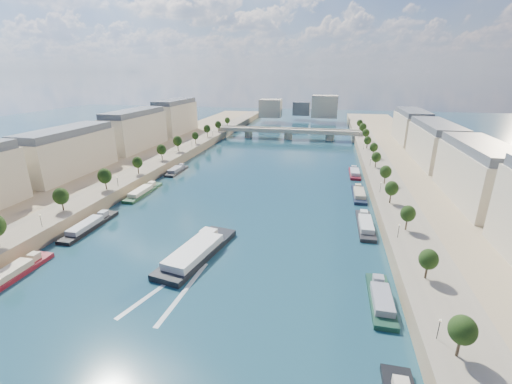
% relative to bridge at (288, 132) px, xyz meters
% --- Properties ---
extents(ground, '(700.00, 700.00, 0.00)m').
position_rel_bridge_xyz_m(ground, '(0.00, -118.23, -5.08)').
color(ground, '#0D2D3D').
rests_on(ground, ground).
extents(quay_left, '(44.00, 520.00, 5.00)m').
position_rel_bridge_xyz_m(quay_left, '(-72.00, -118.23, -2.58)').
color(quay_left, '#9E8460').
rests_on(quay_left, ground).
extents(quay_right, '(44.00, 520.00, 5.00)m').
position_rel_bridge_xyz_m(quay_right, '(72.00, -118.23, -2.58)').
color(quay_right, '#9E8460').
rests_on(quay_right, ground).
extents(pave_left, '(14.00, 520.00, 0.10)m').
position_rel_bridge_xyz_m(pave_left, '(-57.00, -118.23, -0.03)').
color(pave_left, gray).
rests_on(pave_left, quay_left).
extents(pave_right, '(14.00, 520.00, 0.10)m').
position_rel_bridge_xyz_m(pave_right, '(57.00, -118.23, -0.03)').
color(pave_right, gray).
rests_on(pave_right, quay_right).
extents(trees_left, '(4.80, 268.80, 8.26)m').
position_rel_bridge_xyz_m(trees_left, '(-55.00, -116.23, 5.39)').
color(trees_left, '#382B1E').
rests_on(trees_left, ground).
extents(trees_right, '(4.80, 268.80, 8.26)m').
position_rel_bridge_xyz_m(trees_right, '(55.00, -108.23, 5.39)').
color(trees_right, '#382B1E').
rests_on(trees_right, ground).
extents(lamps_left, '(0.36, 200.36, 4.28)m').
position_rel_bridge_xyz_m(lamps_left, '(-52.50, -128.23, 2.70)').
color(lamps_left, black).
rests_on(lamps_left, ground).
extents(lamps_right, '(0.36, 200.36, 4.28)m').
position_rel_bridge_xyz_m(lamps_right, '(52.50, -113.23, 2.70)').
color(lamps_right, black).
rests_on(lamps_right, ground).
extents(buildings_left, '(16.00, 226.00, 23.20)m').
position_rel_bridge_xyz_m(buildings_left, '(-85.00, -106.23, 11.37)').
color(buildings_left, beige).
rests_on(buildings_left, ground).
extents(buildings_right, '(16.00, 226.00, 23.20)m').
position_rel_bridge_xyz_m(buildings_right, '(85.00, -106.23, 11.37)').
color(buildings_right, beige).
rests_on(buildings_right, ground).
extents(skyline, '(79.00, 42.00, 22.00)m').
position_rel_bridge_xyz_m(skyline, '(3.19, 101.30, 9.57)').
color(skyline, beige).
rests_on(skyline, ground).
extents(bridge, '(112.00, 12.00, 8.15)m').
position_rel_bridge_xyz_m(bridge, '(0.00, 0.00, 0.00)').
color(bridge, '#C1B79E').
rests_on(bridge, ground).
extents(tour_barge, '(14.84, 32.99, 4.32)m').
position_rel_bridge_xyz_m(tour_barge, '(-3.30, -186.55, -3.80)').
color(tour_barge, black).
rests_on(tour_barge, ground).
extents(wake, '(12.35, 26.02, 0.04)m').
position_rel_bridge_xyz_m(wake, '(-3.30, -203.04, -5.06)').
color(wake, silver).
rests_on(wake, ground).
extents(moored_barges_left, '(5.00, 151.22, 3.60)m').
position_rel_bridge_xyz_m(moored_barges_left, '(-45.50, -174.66, -4.24)').
color(moored_barges_left, '#192239').
rests_on(moored_barges_left, ground).
extents(moored_barges_right, '(5.00, 161.93, 3.60)m').
position_rel_bridge_xyz_m(moored_barges_right, '(45.50, -162.60, -4.24)').
color(moored_barges_right, black).
rests_on(moored_barges_right, ground).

